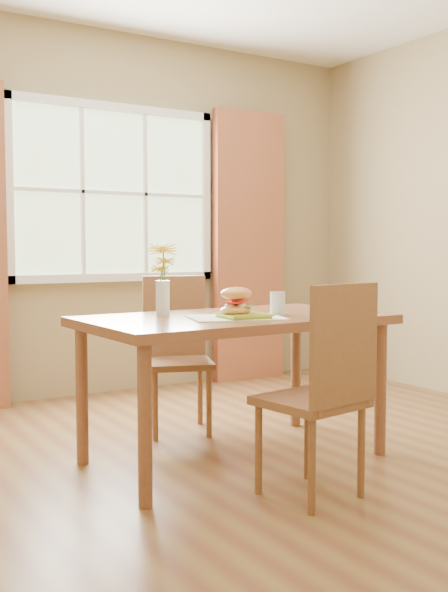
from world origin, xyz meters
TOP-DOWN VIEW (x-y plane):
  - room at (0.00, 0.00)m, footprint 4.24×3.84m
  - window at (0.00, 1.87)m, footprint 1.62×0.06m
  - curtain_right at (1.15, 1.78)m, footprint 0.65×0.08m
  - dining_table at (-0.13, -0.02)m, footprint 1.55×0.90m
  - chair_near at (-0.12, -0.72)m, footprint 0.45×0.45m
  - chair_far at (-0.10, 0.67)m, footprint 0.49×0.49m
  - placemat at (-0.19, -0.13)m, footprint 0.52×0.44m
  - plate at (-0.17, -0.18)m, footprint 0.25×0.25m
  - croissant_sandwich at (-0.20, -0.15)m, footprint 0.21×0.17m
  - water_glass at (0.09, -0.09)m, footprint 0.08×0.08m
  - flower_vase at (-0.44, 0.18)m, footprint 0.15×0.15m

SIDE VIEW (x-z plane):
  - chair_far at x=-0.10m, z-range 0.04..0.97m
  - chair_near at x=-0.12m, z-range 0.05..0.99m
  - dining_table at x=-0.13m, z-range 0.30..1.04m
  - placemat at x=-0.19m, z-range 0.75..0.75m
  - plate at x=-0.17m, z-range 0.75..0.76m
  - water_glass at x=0.09m, z-range 0.74..0.86m
  - croissant_sandwich at x=-0.20m, z-range 0.76..0.90m
  - flower_vase at x=-0.44m, z-range 0.78..1.15m
  - curtain_right at x=1.15m, z-range 0.00..2.20m
  - room at x=0.00m, z-range -0.02..2.72m
  - window at x=0.00m, z-range 0.84..2.16m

